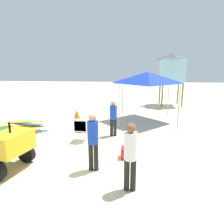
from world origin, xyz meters
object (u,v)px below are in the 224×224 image
at_px(lifeguard_near_right, 113,116).
at_px(popup_canopy, 147,78).
at_px(stacked_plastic_chairs, 81,128).
at_px(traffic_cone_near, 77,114).
at_px(lifeguard_near_left, 93,138).
at_px(lifeguard_tower, 172,68).
at_px(lifeguard_near_center, 130,153).
at_px(cooler_box, 129,153).
at_px(surfboard_pile, 22,126).

xyz_separation_m(lifeguard_near_right, popup_canopy, (1.62, 2.77, 1.59)).
xyz_separation_m(stacked_plastic_chairs, traffic_cone_near, (-1.32, 3.63, -0.33)).
bearing_deg(popup_canopy, lifeguard_near_left, -107.98).
xyz_separation_m(stacked_plastic_chairs, lifeguard_near_left, (1.00, -2.15, 0.42)).
height_order(stacked_plastic_chairs, lifeguard_tower, lifeguard_tower).
distance_m(lifeguard_near_center, traffic_cone_near, 7.48).
height_order(traffic_cone_near, cooler_box, traffic_cone_near).
height_order(stacked_plastic_chairs, cooler_box, stacked_plastic_chairs).
bearing_deg(traffic_cone_near, surfboard_pile, -128.03).
relative_size(lifeguard_near_left, lifeguard_near_center, 1.01).
xyz_separation_m(stacked_plastic_chairs, lifeguard_near_right, (1.25, 0.87, 0.33)).
distance_m(surfboard_pile, lifeguard_near_center, 6.81).
height_order(lifeguard_near_center, lifeguard_near_right, lifeguard_near_center).
xyz_separation_m(stacked_plastic_chairs, lifeguard_tower, (5.18, 8.85, 2.51)).
distance_m(lifeguard_near_right, popup_canopy, 3.58).
height_order(lifeguard_near_center, cooler_box, lifeguard_near_center).
bearing_deg(stacked_plastic_chairs, traffic_cone_near, 110.04).
bearing_deg(lifeguard_near_right, stacked_plastic_chairs, -145.18).
relative_size(lifeguard_near_right, traffic_cone_near, 2.92).
bearing_deg(lifeguard_near_right, traffic_cone_near, 133.04).
bearing_deg(lifeguard_tower, stacked_plastic_chairs, -120.35).
relative_size(lifeguard_near_right, popup_canopy, 0.54).
bearing_deg(lifeguard_near_center, stacked_plastic_chairs, 125.21).
height_order(stacked_plastic_chairs, lifeguard_near_right, lifeguard_near_right).
distance_m(stacked_plastic_chairs, lifeguard_near_right, 1.56).
bearing_deg(cooler_box, lifeguard_near_center, -87.69).
relative_size(lifeguard_near_right, cooler_box, 3.07).
height_order(lifeguard_near_center, popup_canopy, popup_canopy).
distance_m(lifeguard_near_center, popup_canopy, 6.83).
xyz_separation_m(surfboard_pile, cooler_box, (5.35, -2.32, -0.05)).
height_order(popup_canopy, lifeguard_tower, lifeguard_tower).
height_order(lifeguard_near_right, traffic_cone_near, lifeguard_near_right).
xyz_separation_m(lifeguard_near_left, cooler_box, (1.03, 0.91, -0.84)).
distance_m(lifeguard_near_left, popup_canopy, 6.26).
bearing_deg(lifeguard_near_left, surfboard_pile, 143.27).
bearing_deg(stacked_plastic_chairs, lifeguard_near_right, 34.82).
xyz_separation_m(surfboard_pile, lifeguard_tower, (8.51, 7.78, 2.88)).
xyz_separation_m(surfboard_pile, lifeguard_near_center, (5.42, -4.05, 0.78)).
relative_size(lifeguard_tower, traffic_cone_near, 7.59).
bearing_deg(lifeguard_near_center, popup_canopy, 83.33).
bearing_deg(stacked_plastic_chairs, lifeguard_tower, 59.65).
xyz_separation_m(stacked_plastic_chairs, lifeguard_near_center, (2.10, -2.98, 0.41)).
height_order(lifeguard_near_left, traffic_cone_near, lifeguard_near_left).
distance_m(lifeguard_tower, cooler_box, 10.97).
distance_m(lifeguard_near_right, lifeguard_tower, 9.16).
bearing_deg(surfboard_pile, cooler_box, -23.39).
relative_size(surfboard_pile, traffic_cone_near, 4.90).
distance_m(surfboard_pile, cooler_box, 5.83).
bearing_deg(lifeguard_tower, popup_canopy, -113.87).
height_order(surfboard_pile, lifeguard_near_left, lifeguard_near_left).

